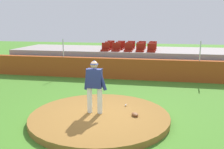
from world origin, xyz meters
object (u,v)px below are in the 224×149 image
at_px(baseball, 126,105).
at_px(stadium_chair_0, 105,48).
at_px(stadium_chair_3, 140,49).
at_px(stadium_chair_6, 119,47).
at_px(pitcher, 94,83).
at_px(fielding_glove, 135,114).
at_px(stadium_chair_4, 151,49).
at_px(stadium_chair_1, 116,49).
at_px(stadium_chair_5, 108,47).
at_px(stadium_chair_8, 141,48).
at_px(stadium_chair_14, 153,46).
at_px(stadium_chair_12, 131,46).
at_px(stadium_chair_11, 121,46).
at_px(stadium_chair_10, 111,46).
at_px(stadium_chair_9, 152,48).
at_px(stadium_chair_2, 128,49).
at_px(stadium_chair_13, 142,46).
at_px(stadium_chair_7, 130,47).

xyz_separation_m(baseball, stadium_chair_0, (-2.14, 6.25, 1.38)).
height_order(stadium_chair_3, stadium_chair_6, same).
height_order(pitcher, fielding_glove, pitcher).
distance_m(fielding_glove, stadium_chair_4, 7.30).
relative_size(stadium_chair_1, stadium_chair_5, 1.00).
bearing_deg(stadium_chair_3, pitcher, 82.74).
height_order(stadium_chair_0, stadium_chair_6, same).
height_order(stadium_chair_8, stadium_chair_14, same).
bearing_deg(stadium_chair_3, stadium_chair_5, -21.99).
distance_m(stadium_chair_3, stadium_chair_8, 0.86).
bearing_deg(stadium_chair_12, stadium_chair_11, 0.85).
height_order(stadium_chair_3, stadium_chair_10, same).
height_order(stadium_chair_3, stadium_chair_11, same).
relative_size(stadium_chair_0, stadium_chair_12, 1.00).
bearing_deg(stadium_chair_1, stadium_chair_3, -179.73).
xyz_separation_m(stadium_chair_4, stadium_chair_10, (-2.81, 1.81, 0.00)).
relative_size(stadium_chair_3, stadium_chair_4, 1.00).
relative_size(stadium_chair_10, stadium_chair_14, 1.00).
bearing_deg(stadium_chair_9, pitcher, 78.63).
bearing_deg(stadium_chair_2, pitcher, 88.32).
bearing_deg(stadium_chair_3, stadium_chair_6, -32.62).
height_order(pitcher, stadium_chair_13, pitcher).
relative_size(baseball, stadium_chair_9, 0.15).
bearing_deg(stadium_chair_14, fielding_glove, 88.40).
height_order(stadium_chair_7, stadium_chair_8, same).
bearing_deg(stadium_chair_0, stadium_chair_10, -89.18).
bearing_deg(stadium_chair_12, stadium_chair_7, 89.83).
bearing_deg(stadium_chair_10, stadium_chair_8, 156.18).
distance_m(stadium_chair_2, stadium_chair_8, 1.10).
xyz_separation_m(stadium_chair_7, stadium_chair_8, (0.70, -0.03, 0.00)).
bearing_deg(stadium_chair_14, stadium_chair_1, 39.54).
xyz_separation_m(stadium_chair_8, stadium_chair_14, (0.74, 0.91, 0.00)).
relative_size(pitcher, stadium_chair_9, 3.61).
bearing_deg(stadium_chair_14, stadium_chair_2, 51.70).
bearing_deg(stadium_chair_6, stadium_chair_9, 179.01).
xyz_separation_m(stadium_chair_4, stadium_chair_11, (-2.07, 1.77, 0.00)).
bearing_deg(stadium_chair_0, pitcher, 99.60).
relative_size(stadium_chair_4, stadium_chair_14, 1.00).
relative_size(stadium_chair_5, stadium_chair_8, 1.00).
bearing_deg(stadium_chair_12, stadium_chair_8, 127.93).
height_order(stadium_chair_8, stadium_chair_9, same).
relative_size(stadium_chair_4, stadium_chair_8, 1.00).
xyz_separation_m(stadium_chair_1, stadium_chair_8, (1.42, 0.87, 0.00)).
bearing_deg(stadium_chair_6, stadium_chair_8, 178.89).
xyz_separation_m(stadium_chair_1, stadium_chair_3, (1.45, 0.01, 0.00)).
distance_m(stadium_chair_2, stadium_chair_4, 1.37).
bearing_deg(stadium_chair_12, stadium_chair_6, 52.65).
bearing_deg(fielding_glove, baseball, -5.97).
xyz_separation_m(stadium_chair_1, stadium_chair_10, (-0.69, 1.80, 0.00)).
bearing_deg(pitcher, fielding_glove, -0.15).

